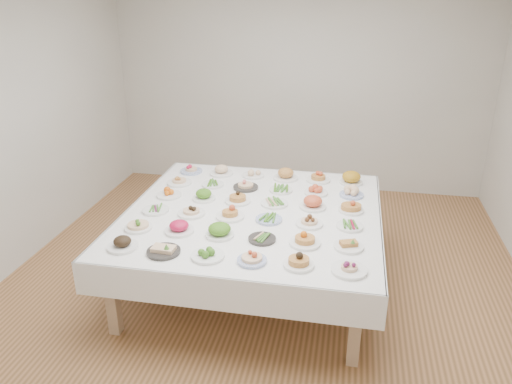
% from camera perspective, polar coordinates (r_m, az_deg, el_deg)
% --- Properties ---
extents(room_envelope, '(5.02, 5.02, 2.81)m').
position_cam_1_polar(room_envelope, '(4.31, 1.20, 11.45)').
color(room_envelope, '#A46F44').
rests_on(room_envelope, ground).
extents(display_table, '(2.31, 2.31, 0.75)m').
position_cam_1_polar(display_table, '(4.59, -0.36, -2.94)').
color(display_table, white).
rests_on(display_table, ground).
extents(dish_0, '(0.24, 0.24, 0.12)m').
position_cam_1_polar(dish_0, '(4.06, -15.03, -5.52)').
color(dish_0, white).
rests_on(dish_0, display_table).
extents(dish_1, '(0.26, 0.26, 0.12)m').
position_cam_1_polar(dish_1, '(3.92, -10.55, -6.24)').
color(dish_1, '#2D2B28').
rests_on(dish_1, display_table).
extents(dish_2, '(0.25, 0.25, 0.10)m').
position_cam_1_polar(dish_2, '(3.82, -5.54, -6.87)').
color(dish_2, white).
rests_on(dish_2, display_table).
extents(dish_3, '(0.22, 0.22, 0.12)m').
position_cam_1_polar(dish_3, '(3.74, -0.47, -7.31)').
color(dish_3, '#4C66B2').
rests_on(dish_3, display_table).
extents(dish_4, '(0.23, 0.23, 0.14)m').
position_cam_1_polar(dish_4, '(3.70, 4.92, -7.53)').
color(dish_4, white).
rests_on(dish_4, display_table).
extents(dish_5, '(0.26, 0.26, 0.13)m').
position_cam_1_polar(dish_5, '(3.68, 10.63, -8.19)').
color(dish_5, white).
rests_on(dish_5, display_table).
extents(dish_6, '(0.23, 0.23, 0.13)m').
position_cam_1_polar(dish_6, '(4.33, -13.35, -3.36)').
color(dish_6, white).
rests_on(dish_6, display_table).
extents(dish_7, '(0.24, 0.24, 0.14)m').
position_cam_1_polar(dish_7, '(4.22, -8.80, -3.77)').
color(dish_7, white).
rests_on(dish_7, display_table).
extents(dish_8, '(0.23, 0.23, 0.14)m').
position_cam_1_polar(dish_8, '(4.11, -4.20, -4.19)').
color(dish_8, white).
rests_on(dish_8, display_table).
extents(dish_9, '(0.22, 0.22, 0.05)m').
position_cam_1_polar(dish_9, '(4.05, 0.70, -5.28)').
color(dish_9, '#2D2B28').
rests_on(dish_9, display_table).
extents(dish_10, '(0.25, 0.25, 0.14)m').
position_cam_1_polar(dish_10, '(3.99, 5.62, -5.18)').
color(dish_10, white).
rests_on(dish_10, display_table).
extents(dish_11, '(0.23, 0.23, 0.09)m').
position_cam_1_polar(dish_11, '(4.00, 10.54, -5.87)').
color(dish_11, white).
rests_on(dish_11, display_table).
extents(dish_12, '(0.24, 0.24, 0.05)m').
position_cam_1_polar(dish_12, '(4.65, -11.40, -1.96)').
color(dish_12, white).
rests_on(dish_12, display_table).
extents(dish_13, '(0.24, 0.24, 0.12)m').
position_cam_1_polar(dish_13, '(4.52, -7.41, -1.94)').
color(dish_13, white).
rests_on(dish_13, display_table).
extents(dish_14, '(0.25, 0.25, 0.15)m').
position_cam_1_polar(dish_14, '(4.42, -2.99, -2.13)').
color(dish_14, white).
rests_on(dish_14, display_table).
extents(dish_15, '(0.23, 0.23, 0.06)m').
position_cam_1_polar(dish_15, '(4.38, 1.48, -3.01)').
color(dish_15, '#4C66B2').
rests_on(dish_15, display_table).
extents(dish_16, '(0.23, 0.23, 0.13)m').
position_cam_1_polar(dish_16, '(4.31, 6.12, -3.07)').
color(dish_16, white).
rests_on(dish_16, display_table).
extents(dish_17, '(0.23, 0.23, 0.05)m').
position_cam_1_polar(dish_17, '(4.33, 10.66, -3.74)').
color(dish_17, white).
rests_on(dish_17, display_table).
extents(dish_18, '(0.24, 0.24, 0.10)m').
position_cam_1_polar(dish_18, '(4.94, -9.93, -0.05)').
color(dish_18, white).
rests_on(dish_18, display_table).
extents(dish_19, '(0.22, 0.22, 0.13)m').
position_cam_1_polar(dish_19, '(4.81, -6.00, -0.23)').
color(dish_19, white).
rests_on(dish_19, display_table).
extents(dish_20, '(0.24, 0.24, 0.13)m').
position_cam_1_polar(dish_20, '(4.73, -2.11, -0.49)').
color(dish_20, white).
rests_on(dish_20, display_table).
extents(dish_21, '(0.27, 0.25, 0.06)m').
position_cam_1_polar(dish_21, '(4.69, 2.12, -1.16)').
color(dish_21, white).
rests_on(dish_21, display_table).
extents(dish_22, '(0.25, 0.25, 0.14)m').
position_cam_1_polar(dish_22, '(4.64, 6.51, -1.06)').
color(dish_22, white).
rests_on(dish_22, display_table).
extents(dish_23, '(0.24, 0.23, 0.14)m').
position_cam_1_polar(dish_23, '(4.62, 10.84, -1.41)').
color(dish_23, white).
rests_on(dish_23, display_table).
extents(dish_24, '(0.25, 0.25, 0.12)m').
position_cam_1_polar(dish_24, '(5.23, -8.77, 1.45)').
color(dish_24, white).
rests_on(dish_24, display_table).
extents(dish_25, '(0.23, 0.22, 0.06)m').
position_cam_1_polar(dish_25, '(5.15, -4.96, 0.97)').
color(dish_25, white).
rests_on(dish_25, display_table).
extents(dish_26, '(0.25, 0.25, 0.14)m').
position_cam_1_polar(dish_26, '(5.05, -1.19, 1.09)').
color(dish_26, '#2D2B28').
rests_on(dish_26, display_table).
extents(dish_27, '(0.23, 0.23, 0.06)m').
position_cam_1_polar(dish_27, '(5.00, 2.87, 0.36)').
color(dish_27, white).
rests_on(dish_27, display_table).
extents(dish_28, '(0.23, 0.23, 0.10)m').
position_cam_1_polar(dish_28, '(4.96, 6.88, 0.25)').
color(dish_28, white).
rests_on(dish_28, display_table).
extents(dish_29, '(0.23, 0.23, 0.11)m').
position_cam_1_polar(dish_29, '(4.96, 10.89, 0.09)').
color(dish_29, '#4C66B2').
rests_on(dish_29, display_table).
extents(dish_30, '(0.24, 0.24, 0.12)m').
position_cam_1_polar(dish_30, '(5.54, -7.43, 2.79)').
color(dish_30, '#4C66B2').
rests_on(dish_30, display_table).
extents(dish_31, '(0.25, 0.25, 0.14)m').
position_cam_1_polar(dish_31, '(5.44, -3.99, 2.66)').
color(dish_31, white).
rests_on(dish_31, display_table).
extents(dish_32, '(0.23, 0.23, 0.10)m').
position_cam_1_polar(dish_32, '(5.37, -0.33, 2.22)').
color(dish_32, white).
rests_on(dish_32, display_table).
extents(dish_33, '(0.29, 0.29, 0.16)m').
position_cam_1_polar(dish_33, '(5.30, 3.41, 2.28)').
color(dish_33, white).
rests_on(dish_33, display_table).
extents(dish_34, '(0.25, 0.25, 0.14)m').
position_cam_1_polar(dish_34, '(5.28, 7.13, 1.89)').
color(dish_34, white).
rests_on(dish_34, display_table).
extents(dish_35, '(0.24, 0.24, 0.15)m').
position_cam_1_polar(dish_35, '(5.26, 10.84, 1.69)').
color(dish_35, white).
rests_on(dish_35, display_table).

